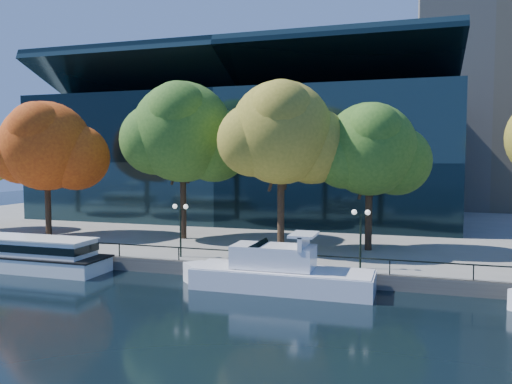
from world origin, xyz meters
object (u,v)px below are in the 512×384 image
(lamp_1, at_px, (180,218))
(lamp_2, at_px, (361,225))
(tour_boat, at_px, (14,252))
(tree_2, at_px, (184,134))
(tree_3, at_px, (283,135))
(cruiser_near, at_px, (274,272))
(tree_4, at_px, (372,151))
(tree_1, at_px, (47,148))

(lamp_1, relative_size, lamp_2, 1.00)
(tour_boat, relative_size, tree_2, 1.10)
(tour_boat, bearing_deg, tree_3, 22.42)
(tour_boat, height_order, tree_3, tree_3)
(cruiser_near, bearing_deg, lamp_1, 157.70)
(lamp_2, bearing_deg, cruiser_near, -146.59)
(tree_3, height_order, lamp_1, tree_3)
(tour_boat, height_order, lamp_2, lamp_2)
(tour_boat, bearing_deg, cruiser_near, 0.12)
(tree_2, bearing_deg, cruiser_near, -44.15)
(cruiser_near, height_order, tree_2, tree_2)
(tour_boat, xyz_separation_m, tree_2, (9.04, 11.35, 9.39))
(tour_boat, xyz_separation_m, lamp_1, (12.40, 3.44, 2.69))
(lamp_1, bearing_deg, lamp_2, 0.00)
(tree_2, relative_size, tree_4, 1.21)
(tree_3, distance_m, tree_4, 7.29)
(tour_boat, bearing_deg, lamp_1, 15.52)
(cruiser_near, bearing_deg, tour_boat, -179.88)
(tree_2, relative_size, tree_3, 1.06)
(tour_boat, distance_m, lamp_1, 13.14)
(tree_4, bearing_deg, cruiser_near, -116.98)
(tour_boat, distance_m, tree_2, 17.28)
(tree_2, height_order, lamp_2, tree_2)
(lamp_2, bearing_deg, tour_boat, -172.41)
(tree_4, bearing_deg, lamp_2, -91.11)
(tree_2, bearing_deg, tour_boat, -128.54)
(tree_1, relative_size, tree_4, 1.08)
(tree_2, distance_m, tree_4, 17.04)
(tree_1, bearing_deg, lamp_2, -10.97)
(cruiser_near, xyz_separation_m, tree_1, (-25.10, 9.27, 8.30))
(tree_4, bearing_deg, tour_boat, -158.11)
(cruiser_near, relative_size, tree_1, 1.00)
(lamp_1, distance_m, lamp_2, 13.45)
(tree_3, bearing_deg, cruiser_near, -79.73)
(cruiser_near, distance_m, lamp_2, 6.79)
(tree_2, xyz_separation_m, tree_3, (10.22, -3.40, -0.33))
(tree_2, relative_size, lamp_2, 3.60)
(tree_1, xyz_separation_m, tree_3, (23.67, -1.36, 0.89))
(tree_1, bearing_deg, cruiser_near, -20.26)
(tree_4, height_order, lamp_1, tree_4)
(cruiser_near, distance_m, lamp_1, 9.39)
(tree_2, xyz_separation_m, lamp_2, (16.80, -7.91, -6.70))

